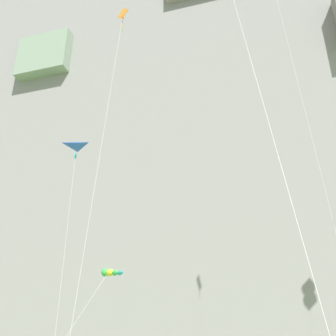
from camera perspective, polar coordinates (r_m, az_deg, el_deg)
The scene contains 4 objects.
cliff_face at distance 68.56m, azimuth 8.63°, elevation 9.37°, with size 180.00×27.01×80.91m.
kite_windsock_low_center at distance 25.07m, azimuth -8.62°, elevation -15.07°, with size 3.34×5.41×7.15m.
kite_delta_near_cliff at distance 30.11m, azimuth -13.38°, elevation 0.92°, with size 2.04×2.91×15.88m.
kite_diamond_mid_right at distance 31.61m, azimuth -7.07°, elevation 19.40°, with size 1.46×5.74×27.58m.
Camera 1 is at (6.40, 0.49, 2.86)m, focal length 41.28 mm.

